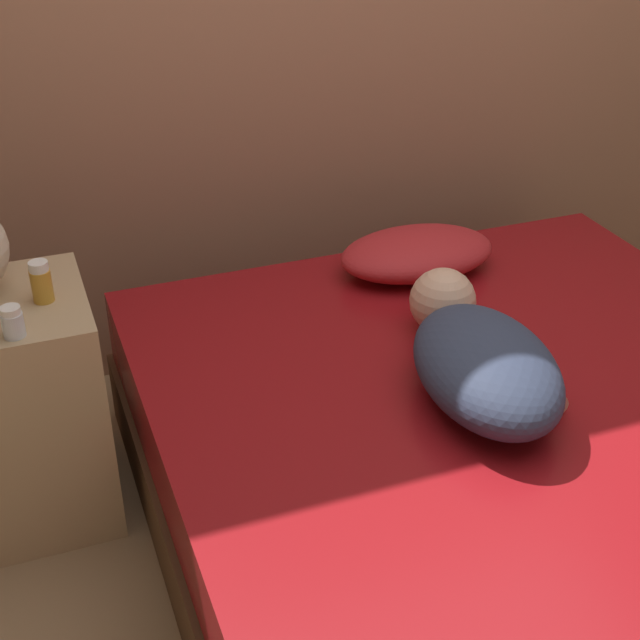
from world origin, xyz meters
TOP-DOWN VIEW (x-y plane):
  - ground_plane at (0.00, 0.00)m, footprint 12.00×12.00m
  - bed at (0.00, 0.00)m, footprint 1.76×1.84m
  - nightstand at (-1.17, 0.57)m, footprint 0.46×0.46m
  - pillow at (0.09, 0.70)m, footprint 0.51×0.32m
  - person_lying at (-0.05, 0.05)m, footprint 0.42×0.74m
  - bottle_clear at (-1.13, 0.39)m, footprint 0.05×0.05m
  - bottle_amber at (-1.04, 0.54)m, footprint 0.05×0.05m

SIDE VIEW (x-z plane):
  - ground_plane at x=0.00m, z-range 0.00..0.00m
  - bed at x=0.00m, z-range 0.00..0.47m
  - nightstand at x=-1.17m, z-range 0.00..0.67m
  - pillow at x=0.09m, z-range 0.47..0.60m
  - person_lying at x=-0.05m, z-range 0.47..0.66m
  - bottle_clear at x=-1.13m, z-range 0.67..0.75m
  - bottle_amber at x=-1.04m, z-range 0.67..0.78m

